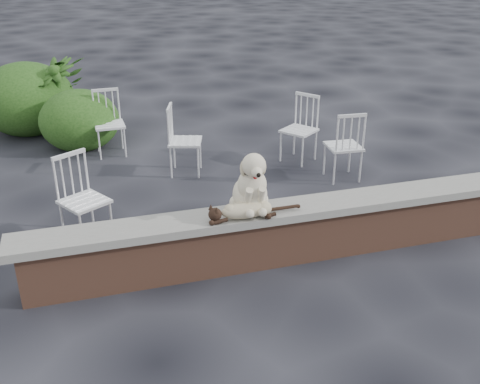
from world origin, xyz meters
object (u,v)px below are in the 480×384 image
object	(u,v)px
chair_d	(299,129)
dog	(250,179)
chair_b	(109,124)
cat	(246,209)
potted_plant_b	(58,98)
chair_a	(84,200)
chair_e	(185,140)
chair_c	(344,145)
potted_plant_a	(52,94)

from	to	relation	value
chair_d	dog	bearing A→B (deg)	-67.75
chair_b	cat	bearing A→B (deg)	-76.60
potted_plant_b	chair_a	bearing A→B (deg)	-86.20
dog	potted_plant_b	distance (m)	4.89
chair_e	chair_c	size ratio (longest dim) A/B	1.00
chair_d	chair_c	distance (m)	0.83
chair_d	chair_b	xyz separation A→B (m)	(-2.54, 1.01, 0.00)
dog	potted_plant_b	size ratio (longest dim) A/B	0.51
chair_d	chair_a	size ratio (longest dim) A/B	1.00
potted_plant_a	potted_plant_b	xyz separation A→B (m)	(0.10, -0.35, 0.02)
chair_c	cat	bearing A→B (deg)	47.78
chair_e	potted_plant_b	xyz separation A→B (m)	(-1.60, 2.14, 0.15)
chair_d	chair_b	bearing A→B (deg)	-148.03
potted_plant_a	potted_plant_b	distance (m)	0.36
chair_a	chair_b	bearing A→B (deg)	49.22
cat	chair_b	world-z (taller)	chair_b
potted_plant_b	chair_e	bearing A→B (deg)	-53.13
dog	cat	xyz separation A→B (m)	(-0.08, -0.15, -0.22)
potted_plant_b	chair_c	bearing A→B (deg)	-39.30
dog	chair_d	xyz separation A→B (m)	(1.48, 2.43, -0.42)
chair_b	chair_c	bearing A→B (deg)	-33.80
chair_d	cat	bearing A→B (deg)	-67.56
chair_e	chair_c	world-z (taller)	same
chair_a	potted_plant_b	distance (m)	3.67
chair_e	potted_plant_a	size ratio (longest dim) A/B	0.79
dog	chair_b	distance (m)	3.62
cat	chair_d	xyz separation A→B (m)	(1.56, 2.58, -0.20)
chair_e	potted_plant_b	bearing A→B (deg)	53.75
cat	potted_plant_b	world-z (taller)	potted_plant_b
cat	chair_a	distance (m)	1.79
chair_b	potted_plant_b	xyz separation A→B (m)	(-0.69, 1.12, 0.15)
chair_d	potted_plant_a	bearing A→B (deg)	-162.98
chair_d	chair_e	size ratio (longest dim) A/B	1.00
cat	chair_b	size ratio (longest dim) A/B	1.13
chair_e	cat	bearing A→B (deg)	-161.69
chair_a	dog	bearing A→B (deg)	-61.78
dog	potted_plant_b	xyz separation A→B (m)	(-1.75, 4.56, -0.28)
chair_c	chair_a	bearing A→B (deg)	16.73
chair_a	chair_b	distance (m)	2.57
potted_plant_a	potted_plant_b	world-z (taller)	potted_plant_b
cat	potted_plant_a	distance (m)	5.36
chair_e	chair_c	bearing A→B (deg)	-94.59
chair_c	potted_plant_a	bearing A→B (deg)	-37.81
chair_b	potted_plant_a	bearing A→B (deg)	116.40
chair_b	dog	bearing A→B (deg)	-74.74
chair_a	chair_e	world-z (taller)	same
chair_d	chair_a	distance (m)	3.35
chair_d	chair_b	world-z (taller)	same
chair_c	chair_e	bearing A→B (deg)	-17.58
chair_e	dog	bearing A→B (deg)	-159.71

